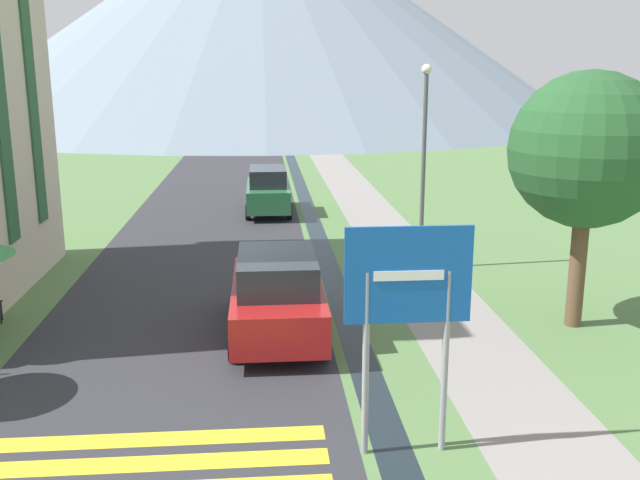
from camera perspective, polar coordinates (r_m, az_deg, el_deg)
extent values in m
plane|color=#517542|center=(26.03, -3.12, 1.20)|extent=(160.00, 160.00, 0.00)
cube|color=#2D2D33|center=(35.90, -7.61, 4.53)|extent=(6.40, 60.00, 0.01)
cube|color=gray|center=(36.11, 2.14, 4.69)|extent=(2.20, 60.00, 0.01)
cube|color=black|center=(35.91, -1.68, 4.64)|extent=(0.60, 60.00, 0.00)
cube|color=yellow|center=(11.08, -14.12, -16.99)|extent=(5.44, 0.44, 0.01)
cube|color=yellow|center=(11.68, -13.57, -15.26)|extent=(5.44, 0.44, 0.01)
cone|color=slate|center=(81.03, -4.69, 17.85)|extent=(68.37, 68.37, 23.38)
cube|color=#285633|center=(20.71, -22.29, 13.44)|extent=(0.06, 0.70, 8.81)
cylinder|color=gray|center=(10.45, 3.67, -9.96)|extent=(0.10, 0.10, 2.79)
cylinder|color=gray|center=(10.68, 9.97, -9.62)|extent=(0.10, 0.10, 2.79)
cube|color=#1451AD|center=(10.07, 7.09, -2.80)|extent=(1.82, 0.05, 1.41)
cube|color=white|center=(10.05, 7.13, -2.85)|extent=(1.00, 0.02, 0.14)
cube|color=#A31919|center=(15.26, -3.43, -4.97)|extent=(1.89, 4.45, 0.84)
cube|color=#23282D|center=(14.82, -3.45, -2.45)|extent=(1.61, 2.45, 0.68)
cylinder|color=black|center=(16.71, -6.64, -4.89)|extent=(0.18, 0.60, 0.60)
cylinder|color=black|center=(16.74, -0.42, -4.76)|extent=(0.18, 0.60, 0.60)
cylinder|color=black|center=(14.12, -6.98, -8.42)|extent=(0.18, 0.60, 0.60)
cylinder|color=black|center=(14.16, 0.43, -8.26)|extent=(0.18, 0.60, 0.60)
cube|color=#28663D|center=(28.16, -4.17, 3.62)|extent=(1.64, 4.17, 0.84)
cube|color=#23282D|center=(27.83, -4.19, 5.09)|extent=(1.40, 2.29, 0.68)
cylinder|color=black|center=(29.51, -5.71, 3.22)|extent=(0.18, 0.60, 0.60)
cylinder|color=black|center=(29.52, -2.67, 3.27)|extent=(0.18, 0.60, 0.60)
cylinder|color=black|center=(26.97, -5.78, 2.24)|extent=(0.18, 0.60, 0.60)
cylinder|color=black|center=(26.99, -2.47, 2.30)|extent=(0.18, 0.60, 0.60)
cylinder|color=black|center=(17.72, -24.11, -5.20)|extent=(0.03, 0.03, 0.45)
cylinder|color=black|center=(17.48, -24.20, -5.45)|extent=(0.03, 0.03, 0.45)
cylinder|color=#515156|center=(20.03, 8.25, 5.23)|extent=(0.12, 0.12, 5.42)
sphere|color=silver|center=(19.82, 8.54, 13.36)|extent=(0.28, 0.28, 0.28)
cylinder|color=brown|center=(16.58, 19.88, -2.35)|extent=(0.36, 0.36, 2.49)
sphere|color=#235128|center=(16.10, 20.63, 6.78)|extent=(3.32, 3.32, 3.32)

